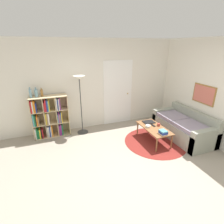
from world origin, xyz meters
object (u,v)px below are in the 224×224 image
at_px(bottle_left, 30,93).
at_px(bottle_middle, 36,93).
at_px(floor_lamp, 80,87).
at_px(bowl, 148,126).
at_px(bookshelf, 49,117).
at_px(couch, 184,127).
at_px(coffee_table, 154,129).
at_px(laptop, 149,122).
at_px(cup, 159,125).
at_px(bottle_right, 42,93).

distance_m(bottle_left, bottle_middle, 0.14).
xyz_separation_m(floor_lamp, bowl, (1.53, -1.07, -0.94)).
relative_size(bookshelf, couch, 0.67).
height_order(coffee_table, laptop, laptop).
xyz_separation_m(cup, bottle_right, (-2.81, 1.27, 0.82)).
relative_size(bowl, cup, 1.60).
xyz_separation_m(bookshelf, bottle_left, (-0.35, -0.01, 0.72)).
distance_m(bookshelf, bottle_left, 0.80).
height_order(couch, coffee_table, couch).
bearing_deg(bookshelf, bottle_middle, 178.80).
height_order(bowl, bottle_middle, bottle_middle).
relative_size(bookshelf, bottle_middle, 4.51).
bearing_deg(cup, bottle_middle, 157.06).
bearing_deg(bookshelf, coffee_table, -26.42).
bearing_deg(coffee_table, bookshelf, 153.58).
bearing_deg(bottle_left, laptop, -17.59).
bearing_deg(bottle_right, bookshelf, -18.05).
height_order(bottle_middle, bottle_right, bottle_middle).
height_order(floor_lamp, coffee_table, floor_lamp).
height_order(bookshelf, bottle_middle, bottle_middle).
distance_m(coffee_table, laptop, 0.33).
bearing_deg(bookshelf, bowl, -26.55).
distance_m(coffee_table, bottle_middle, 3.19).
bearing_deg(couch, bottle_middle, 159.74).
xyz_separation_m(floor_lamp, coffee_table, (1.68, -1.14, -1.01)).
distance_m(bottle_middle, bottle_right, 0.13).
bearing_deg(bottle_middle, bottle_left, -172.90).
bearing_deg(bowl, coffee_table, -24.23).
relative_size(bookshelf, bottle_right, 5.05).
bearing_deg(bottle_right, coffee_table, -26.16).
distance_m(floor_lamp, couch, 3.07).
distance_m(bowl, bottle_middle, 3.02).
bearing_deg(couch, bottle_left, 160.62).
bearing_deg(coffee_table, bottle_right, 153.84).
height_order(bookshelf, couch, bookshelf).
bearing_deg(coffee_table, bottle_middle, 155.31).
bearing_deg(floor_lamp, cup, -31.06).
relative_size(floor_lamp, laptop, 5.11).
relative_size(laptop, bottle_middle, 1.27).
xyz_separation_m(couch, bottle_right, (-3.57, 1.39, 0.97)).
bearing_deg(bottle_left, bottle_right, 8.62).
bearing_deg(bottle_right, cup, -24.30).
xyz_separation_m(bottle_middle, bottle_right, (0.13, 0.02, -0.01)).
xyz_separation_m(bottle_left, bottle_right, (0.26, 0.04, -0.02)).
bearing_deg(floor_lamp, bookshelf, 171.42).
relative_size(couch, cup, 21.03).
distance_m(couch, bowl, 1.09).
bearing_deg(bottle_right, floor_lamp, -9.45).
xyz_separation_m(bookshelf, couch, (3.49, -1.36, -0.27)).
relative_size(cup, bottle_left, 0.30).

